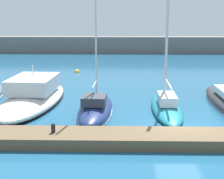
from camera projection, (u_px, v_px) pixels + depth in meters
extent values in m
plane|color=#1E567A|center=(180.00, 130.00, 18.48)|extent=(120.00, 120.00, 0.00)
cube|color=brown|center=(187.00, 139.00, 16.38)|extent=(32.61, 2.06, 0.55)
cube|color=slate|center=(140.00, 45.00, 54.29)|extent=(108.00, 2.49, 2.57)
ellipsoid|color=silver|center=(33.00, 100.00, 23.74)|extent=(4.18, 10.68, 1.18)
ellipsoid|color=black|center=(33.00, 103.00, 23.80)|extent=(4.22, 10.79, 0.12)
cube|color=silver|center=(34.00, 84.00, 23.72)|extent=(3.12, 4.26, 1.00)
cube|color=black|center=(39.00, 78.00, 24.98)|extent=(2.65, 1.18, 0.56)
cylinder|color=silver|center=(33.00, 71.00, 23.52)|extent=(0.08, 0.08, 0.84)
ellipsoid|color=navy|center=(96.00, 109.00, 21.50)|extent=(2.35, 7.00, 1.03)
ellipsoid|color=silver|center=(96.00, 113.00, 21.55)|extent=(2.38, 7.07, 0.12)
cylinder|color=silver|center=(96.00, 22.00, 20.89)|extent=(0.11, 0.11, 9.82)
cylinder|color=silver|center=(94.00, 84.00, 20.64)|extent=(0.17, 2.09, 0.08)
cube|color=#333842|center=(94.00, 100.00, 20.65)|extent=(1.50, 1.72, 0.55)
ellipsoid|color=#19707F|center=(166.00, 108.00, 22.13)|extent=(2.03, 7.69, 0.82)
cylinder|color=silver|center=(168.00, 16.00, 21.84)|extent=(0.18, 0.18, 10.95)
cylinder|color=silver|center=(169.00, 84.00, 20.91)|extent=(0.18, 2.93, 0.12)
cube|color=silver|center=(167.00, 99.00, 21.68)|extent=(1.14, 2.22, 0.59)
sphere|color=yellow|center=(77.00, 72.00, 36.45)|extent=(0.62, 0.62, 0.62)
cylinder|color=black|center=(53.00, 128.00, 16.42)|extent=(0.20, 0.20, 0.44)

